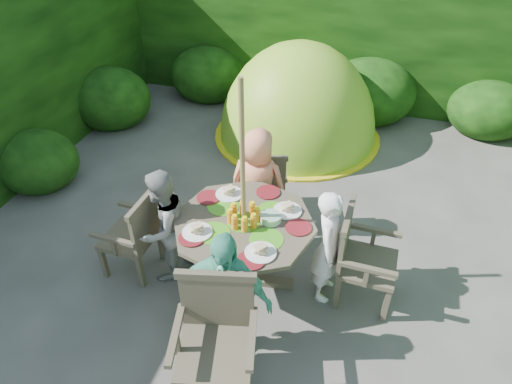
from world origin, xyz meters
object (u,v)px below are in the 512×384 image
(child_left, at_px, (163,227))
(dome_tent, at_px, (297,136))
(garden_chair_right, at_px, (360,256))
(child_right, at_px, (329,247))
(garden_chair_left, at_px, (135,234))
(child_back, at_px, (258,184))
(child_front, at_px, (225,297))
(patio_table, at_px, (244,232))
(garden_chair_back, at_px, (264,182))
(garden_chair_front, at_px, (216,337))
(parasol_pole, at_px, (243,195))

(child_left, relative_size, dome_tent, 0.43)
(garden_chair_right, distance_m, child_right, 0.31)
(garden_chair_left, distance_m, child_back, 1.38)
(child_front, bearing_deg, patio_table, 96.76)
(child_left, bearing_deg, garden_chair_left, -69.06)
(garden_chair_back, bearing_deg, garden_chair_front, 77.92)
(child_right, bearing_deg, garden_chair_left, 98.00)
(parasol_pole, bearing_deg, garden_chair_back, 95.99)
(patio_table, bearing_deg, garden_chair_right, 7.41)
(garden_chair_left, height_order, dome_tent, dome_tent)
(garden_chair_right, height_order, garden_chair_front, garden_chair_front)
(patio_table, distance_m, child_back, 0.80)
(garden_chair_right, xyz_separation_m, child_front, (-0.99, -0.94, 0.15))
(garden_chair_front, relative_size, child_back, 0.79)
(garden_chair_back, bearing_deg, child_right, 113.98)
(parasol_pole, bearing_deg, child_left, -173.22)
(child_front, distance_m, dome_tent, 3.92)
(child_left, xyz_separation_m, child_front, (0.89, -0.70, 0.06))
(patio_table, height_order, garden_chair_left, patio_table)
(child_back, bearing_deg, parasol_pole, 95.74)
(garden_chair_left, relative_size, garden_chair_front, 0.89)
(child_back, bearing_deg, dome_tent, -90.13)
(child_right, height_order, child_front, child_front)
(garden_chair_right, distance_m, child_front, 1.37)
(garden_chair_right, height_order, dome_tent, dome_tent)
(garden_chair_front, xyz_separation_m, child_right, (0.68, 1.18, 0.05))
(garden_chair_right, relative_size, dome_tent, 0.34)
(garden_chair_right, height_order, child_front, child_front)
(patio_table, xyz_separation_m, child_right, (0.79, 0.09, -0.06))
(patio_table, height_order, garden_chair_right, garden_chair_right)
(parasol_pole, height_order, child_front, parasol_pole)
(patio_table, height_order, parasol_pole, parasol_pole)
(child_left, height_order, child_back, child_back)
(parasol_pole, relative_size, garden_chair_right, 2.27)
(child_front, bearing_deg, dome_tent, 93.66)
(garden_chair_right, bearing_deg, child_right, 101.34)
(garden_chair_left, xyz_separation_m, child_front, (1.18, -0.65, 0.18))
(child_back, xyz_separation_m, dome_tent, (-0.04, 2.27, -0.65))
(garden_chair_left, distance_m, child_left, 0.33)
(parasol_pole, bearing_deg, dome_tent, 92.44)
(parasol_pole, height_order, child_back, parasol_pole)
(garden_chair_left, bearing_deg, child_left, 101.40)
(patio_table, relative_size, child_front, 1.13)
(garden_chair_right, distance_m, dome_tent, 3.20)
(garden_chair_back, distance_m, garden_chair_front, 2.20)
(child_right, bearing_deg, child_front, 142.62)
(garden_chair_front, bearing_deg, garden_chair_back, 82.91)
(patio_table, height_order, child_front, child_front)
(garden_chair_right, xyz_separation_m, garden_chair_front, (-0.97, -1.22, 0.03))
(parasol_pole, xyz_separation_m, garden_chair_back, (-0.12, 1.10, -0.64))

